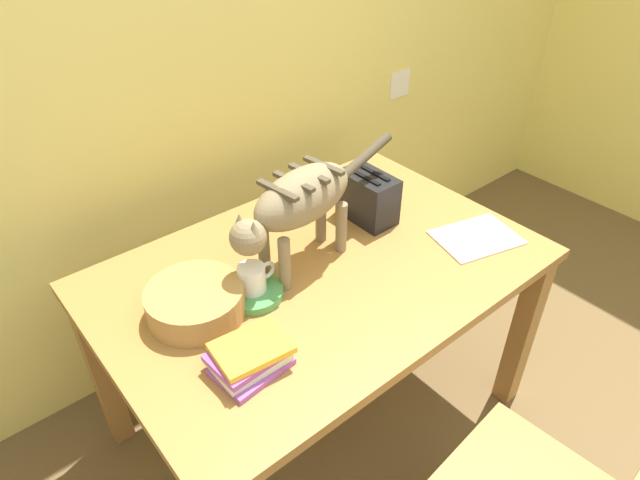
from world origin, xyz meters
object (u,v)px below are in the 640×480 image
coffee_mug (253,278)px  wicker_basket (195,301)px  cat (299,202)px  toaster (368,197)px  book_stack (250,357)px  magazine (476,237)px  dining_table (320,287)px  saucer_bowl (253,293)px

coffee_mug → wicker_basket: 0.17m
coffee_mug → cat: bearing=8.3°
cat → toaster: bearing=-88.5°
coffee_mug → book_stack: coffee_mug is taller
coffee_mug → magazine: coffee_mug is taller
dining_table → toaster: toaster is taller
toaster → book_stack: bearing=-156.4°
dining_table → saucer_bowl: bearing=176.2°
dining_table → coffee_mug: coffee_mug is taller
cat → book_stack: 0.47m
toaster → wicker_basket: bearing=-176.2°
magazine → book_stack: size_ratio=1.31×
dining_table → saucer_bowl: 0.26m
cat → book_stack: (-0.36, -0.25, -0.19)m
cat → saucer_bowl: size_ratio=3.83×
saucer_bowl → book_stack: (-0.16, -0.22, 0.02)m
dining_table → book_stack: 0.46m
cat → wicker_basket: bearing=80.0°
cat → dining_table: bearing=-145.3°
saucer_bowl → book_stack: book_stack is taller
book_stack → cat: bearing=34.8°
cat → magazine: (0.54, -0.27, -0.23)m
magazine → book_stack: book_stack is taller
dining_table → book_stack: (-0.40, -0.20, 0.12)m
magazine → cat: bearing=168.8°
cat → wicker_basket: (-0.36, 0.01, -0.18)m
cat → saucer_bowl: 0.30m
magazine → dining_table: bearing=171.1°
magazine → toaster: toaster is taller
wicker_basket → magazine: bearing=-17.1°
book_stack → wicker_basket: (-0.01, 0.26, 0.01)m
coffee_mug → toaster: 0.54m
saucer_bowl → coffee_mug: (0.00, 0.00, 0.05)m
saucer_bowl → toaster: (0.54, 0.09, 0.07)m
saucer_bowl → book_stack: bearing=-125.7°
cat → magazine: cat is taller
book_stack → saucer_bowl: bearing=54.3°
dining_table → cat: cat is taller
saucer_bowl → book_stack: size_ratio=0.86×
dining_table → cat: bearing=132.9°
cat → magazine: bearing=-124.4°
dining_table → magazine: magazine is taller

